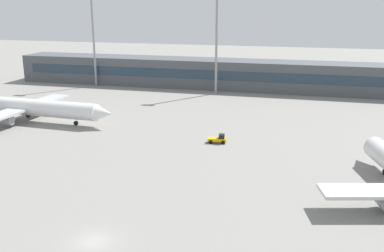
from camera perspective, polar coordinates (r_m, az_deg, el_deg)
name	(u,v)px	position (r m, az deg, el deg)	size (l,w,h in m)	color
ground_plane	(187,140)	(88.04, -0.61, -1.84)	(400.00, 400.00, 0.00)	gray
terminal_building	(235,74)	(141.26, 5.62, 6.64)	(145.78, 12.13, 9.00)	#4C5156
airplane_mid	(28,107)	(108.25, -20.43, 2.30)	(43.55, 30.35, 10.76)	white
baggage_tug_yellow	(218,139)	(86.30, 3.42, -1.67)	(3.78, 2.24, 1.75)	#F2B20C
floodlight_tower_west	(217,36)	(130.99, 3.19, 11.48)	(3.20, 0.80, 29.78)	gray
floodlight_tower_east	(93,32)	(147.19, -12.64, 11.77)	(3.20, 0.80, 30.65)	gray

